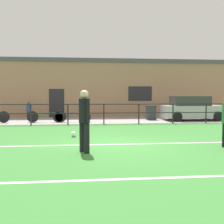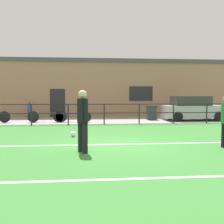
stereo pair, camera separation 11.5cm
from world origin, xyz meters
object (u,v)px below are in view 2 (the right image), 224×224
(player_goalkeeper, at_px, (83,117))
(soccer_ball_match, at_px, (73,134))
(parked_car_red, at_px, (192,109))
(trash_bin_0, at_px, (152,112))
(bicycle_parked_2, at_px, (72,117))
(spectator_child, at_px, (30,109))
(bicycle_parked_0, at_px, (47,116))

(player_goalkeeper, xyz_separation_m, soccer_ball_match, (-0.44, 2.85, -0.90))
(parked_car_red, height_order, trash_bin_0, parked_car_red)
(player_goalkeeper, relative_size, soccer_ball_match, 8.15)
(bicycle_parked_2, relative_size, trash_bin_0, 2.42)
(player_goalkeeper, distance_m, soccer_ball_match, 3.02)
(spectator_child, xyz_separation_m, trash_bin_0, (8.25, -1.83, -0.19))
(soccer_ball_match, relative_size, parked_car_red, 0.06)
(soccer_ball_match, bearing_deg, parked_car_red, 39.41)
(player_goalkeeper, xyz_separation_m, bicycle_parked_0, (-2.26, 8.38, -0.64))
(parked_car_red, bearing_deg, bicycle_parked_2, -176.29)
(bicycle_parked_2, bearing_deg, spectator_child, 137.23)
(player_goalkeeper, bearing_deg, soccer_ball_match, 158.17)
(parked_car_red, xyz_separation_m, bicycle_parked_2, (-7.68, -0.50, -0.42))
(parked_car_red, xyz_separation_m, bicycle_parked_0, (-9.17, -0.50, -0.38))
(bicycle_parked_0, xyz_separation_m, bicycle_parked_2, (1.49, -0.00, -0.03))
(bicycle_parked_0, height_order, trash_bin_0, trash_bin_0)
(parked_car_red, relative_size, trash_bin_0, 4.08)
(soccer_ball_match, height_order, bicycle_parked_2, bicycle_parked_2)
(bicycle_parked_0, distance_m, trash_bin_0, 6.70)
(spectator_child, bearing_deg, parked_car_red, 175.32)
(parked_car_red, distance_m, bicycle_parked_2, 7.71)
(trash_bin_0, bearing_deg, bicycle_parked_0, -170.87)
(bicycle_parked_0, bearing_deg, spectator_child, 119.55)
(player_goalkeeper, height_order, soccer_ball_match, player_goalkeeper)
(bicycle_parked_2, bearing_deg, trash_bin_0, 11.71)
(spectator_child, relative_size, bicycle_parked_0, 0.51)
(soccer_ball_match, relative_size, bicycle_parked_2, 0.10)
(spectator_child, xyz_separation_m, bicycle_parked_2, (3.13, -2.89, -0.35))
(bicycle_parked_0, height_order, bicycle_parked_2, bicycle_parked_0)
(spectator_child, bearing_deg, bicycle_parked_0, 127.36)
(parked_car_red, relative_size, bicycle_parked_0, 1.66)
(soccer_ball_match, xyz_separation_m, bicycle_parked_2, (-0.34, 5.53, 0.23))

